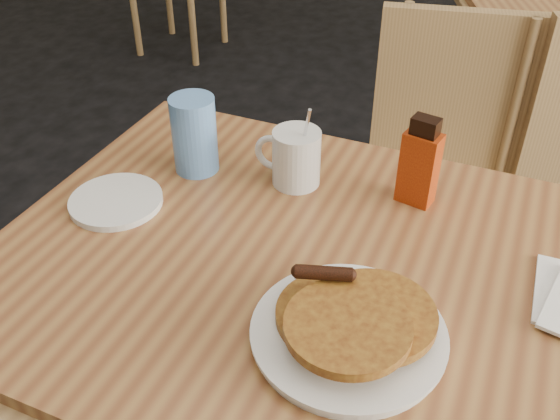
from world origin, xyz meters
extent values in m
cube|color=olive|center=(0.07, 0.03, 0.73)|extent=(1.15, 0.78, 0.04)
cube|color=#9B7849|center=(0.07, 0.03, 0.71)|extent=(1.19, 0.82, 0.02)
cylinder|color=#9B7849|center=(0.02, 1.48, 0.35)|extent=(0.04, 0.04, 0.71)
cube|color=#9B7849|center=(0.10, 0.66, 0.44)|extent=(0.48, 0.48, 0.04)
cube|color=#9B7849|center=(0.10, 0.84, 0.68)|extent=(0.41, 0.12, 0.44)
cylinder|color=#9B7849|center=(-0.06, 0.49, 0.21)|extent=(0.04, 0.04, 0.42)
cylinder|color=#9B7849|center=(0.26, 0.82, 0.21)|extent=(0.04, 0.04, 0.42)
cylinder|color=#9B7849|center=(0.27, 2.20, 0.23)|extent=(0.04, 0.04, 0.47)
cylinder|color=#9B7849|center=(0.31, 0.93, 0.21)|extent=(0.04, 0.04, 0.42)
cylinder|color=#9B7849|center=(-1.75, 2.12, 0.22)|extent=(0.04, 0.04, 0.45)
cylinder|color=#9B7849|center=(-1.40, 2.47, 0.22)|extent=(0.04, 0.04, 0.45)
cylinder|color=silver|center=(0.10, -0.09, 0.76)|extent=(0.25, 0.25, 0.02)
cylinder|color=silver|center=(0.10, -0.09, 0.77)|extent=(0.26, 0.26, 0.01)
cylinder|color=olive|center=(0.08, -0.08, 0.78)|extent=(0.16, 0.16, 0.01)
cylinder|color=olive|center=(0.13, -0.08, 0.79)|extent=(0.17, 0.17, 0.01)
cylinder|color=olive|center=(0.11, -0.12, 0.81)|extent=(0.16, 0.16, 0.01)
cylinder|color=black|center=(0.05, -0.06, 0.82)|extent=(0.08, 0.04, 0.02)
cylinder|color=silver|center=(-0.10, 0.23, 0.80)|extent=(0.09, 0.09, 0.10)
torus|color=silver|center=(-0.14, 0.23, 0.80)|extent=(0.07, 0.01, 0.07)
cylinder|color=black|center=(-0.10, 0.23, 0.84)|extent=(0.08, 0.08, 0.01)
cylinder|color=silver|center=(-0.09, 0.23, 0.84)|extent=(0.04, 0.04, 0.15)
cube|color=maroon|center=(0.11, 0.26, 0.82)|extent=(0.07, 0.05, 0.13)
cube|color=black|center=(0.11, 0.26, 0.90)|extent=(0.05, 0.04, 0.03)
cylinder|color=#588BCF|center=(-0.29, 0.20, 0.82)|extent=(0.10, 0.10, 0.14)
cylinder|color=silver|center=(-0.36, 0.05, 0.76)|extent=(0.20, 0.20, 0.01)
camera|label=1|loc=(0.23, -0.65, 1.39)|focal=40.00mm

